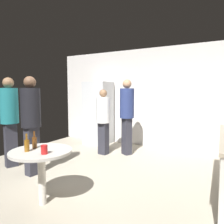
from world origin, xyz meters
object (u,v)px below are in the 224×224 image
person_in_teal_shirt (10,115)px  person_in_black_shirt (31,118)px  foreground_table (41,158)px  person_in_white_shirt (103,117)px  beer_bottle_brown (35,142)px  person_in_navy_shirt (127,111)px  plastic_cup_red (44,150)px  beer_bottle_amber (27,145)px  refrigerator (98,113)px

person_in_teal_shirt → person_in_black_shirt: bearing=13.4°
foreground_table → person_in_black_shirt: person_in_black_shirt is taller
person_in_white_shirt → person_in_teal_shirt: size_ratio=0.88×
beer_bottle_brown → person_in_navy_shirt: bearing=85.1°
plastic_cup_red → person_in_black_shirt: bearing=144.9°
person_in_black_shirt → person_in_white_shirt: bearing=81.1°
beer_bottle_amber → beer_bottle_brown: 0.17m
beer_bottle_amber → person_in_black_shirt: size_ratio=0.13×
person_in_black_shirt → person_in_navy_shirt: size_ratio=0.99×
foreground_table → plastic_cup_red: bearing=-32.7°
beer_bottle_amber → person_in_navy_shirt: size_ratio=0.13×
beer_bottle_brown → person_in_teal_shirt: person_in_teal_shirt is taller
person_in_teal_shirt → beer_bottle_amber: bearing=-8.4°
beer_bottle_brown → person_in_white_shirt: (-0.28, 2.35, 0.09)m
foreground_table → person_in_black_shirt: (-0.93, 0.67, 0.41)m
person_in_navy_shirt → person_in_teal_shirt: (-1.73, -1.86, -0.01)m
beer_bottle_amber → foreground_table: bearing=48.4°
refrigerator → person_in_teal_shirt: (-0.54, -2.49, 0.15)m
foreground_table → person_in_teal_shirt: size_ratio=0.45×
beer_bottle_brown → person_in_navy_shirt: (0.22, 2.60, 0.24)m
refrigerator → beer_bottle_amber: (1.00, -3.39, -0.08)m
beer_bottle_amber → beer_bottle_brown: bearing=104.8°
foreground_table → beer_bottle_amber: 0.25m
person_in_white_shirt → foreground_table: bearing=19.7°
beer_bottle_amber → person_in_teal_shirt: person_in_teal_shirt is taller
foreground_table → person_in_black_shirt: size_ratio=0.45×
foreground_table → person_in_white_shirt: 2.44m
refrigerator → foreground_table: 3.46m
person_in_white_shirt → person_in_black_shirt: person_in_black_shirt is taller
person_in_teal_shirt → person_in_navy_shirt: bearing=68.9°
person_in_teal_shirt → beer_bottle_brown: bearing=-4.4°
person_in_navy_shirt → person_in_teal_shirt: bearing=-8.9°
person_in_black_shirt → plastic_cup_red: bearing=-27.9°
foreground_table → beer_bottle_amber: size_ratio=3.48×
person_in_teal_shirt → person_in_white_shirt: bearing=74.7°
beer_bottle_amber → refrigerator: bearing=106.5°
person_in_black_shirt → person_in_navy_shirt: (1.00, 1.96, 0.02)m
beer_bottle_brown → foreground_table: bearing=-12.8°
person_in_navy_shirt → beer_bottle_amber: bearing=30.2°
person_in_black_shirt → person_in_navy_shirt: 2.21m
foreground_table → person_in_navy_shirt: size_ratio=0.44×
person_in_white_shirt → person_in_teal_shirt: 2.02m
person_in_navy_shirt → person_in_teal_shirt: size_ratio=1.01×
refrigerator → person_in_navy_shirt: same height
refrigerator → plastic_cup_red: (1.28, -3.37, -0.11)m
person_in_black_shirt → person_in_teal_shirt: person_in_teal_shirt is taller
refrigerator → plastic_cup_red: size_ratio=16.36×
foreground_table → person_in_white_shirt: (-0.44, 2.38, 0.28)m
foreground_table → plastic_cup_red: (0.17, -0.11, 0.16)m
beer_bottle_brown → person_in_black_shirt: bearing=140.9°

